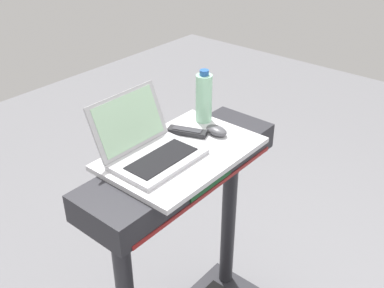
{
  "coord_description": "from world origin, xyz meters",
  "views": [
    {
      "loc": [
        -1.1,
        -0.27,
        2.0
      ],
      "look_at": [
        0.0,
        0.65,
        1.16
      ],
      "focal_mm": 42.31,
      "sensor_mm": 36.0,
      "label": 1
    }
  ],
  "objects_px": {
    "water_bottle": "(204,98)",
    "tv_remote": "(187,132)",
    "laptop": "(149,146)",
    "computer_mouse": "(216,130)"
  },
  "relations": [
    {
      "from": "water_bottle",
      "to": "tv_remote",
      "type": "relative_size",
      "value": 1.38
    },
    {
      "from": "water_bottle",
      "to": "tv_remote",
      "type": "bearing_deg",
      "value": -170.03
    },
    {
      "from": "computer_mouse",
      "to": "tv_remote",
      "type": "relative_size",
      "value": 0.6
    },
    {
      "from": "computer_mouse",
      "to": "tv_remote",
      "type": "height_order",
      "value": "computer_mouse"
    },
    {
      "from": "laptop",
      "to": "water_bottle",
      "type": "xyz_separation_m",
      "value": [
        0.36,
        0.03,
        0.06
      ]
    },
    {
      "from": "water_bottle",
      "to": "computer_mouse",
      "type": "bearing_deg",
      "value": -117.91
    },
    {
      "from": "water_bottle",
      "to": "tv_remote",
      "type": "height_order",
      "value": "water_bottle"
    },
    {
      "from": "laptop",
      "to": "tv_remote",
      "type": "bearing_deg",
      "value": 3.26
    },
    {
      "from": "computer_mouse",
      "to": "laptop",
      "type": "bearing_deg",
      "value": 170.2
    },
    {
      "from": "computer_mouse",
      "to": "water_bottle",
      "type": "bearing_deg",
      "value": 68.25
    }
  ]
}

